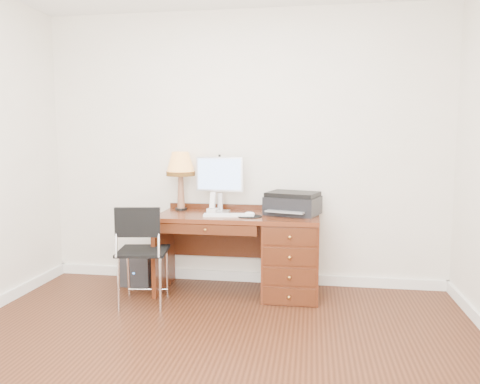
% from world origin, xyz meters
% --- Properties ---
extents(ground, '(4.00, 4.00, 0.00)m').
position_xyz_m(ground, '(0.00, 0.00, 0.00)').
color(ground, '#33170B').
rests_on(ground, ground).
extents(room_shell, '(4.00, 4.00, 4.00)m').
position_xyz_m(room_shell, '(0.00, 0.63, 0.05)').
color(room_shell, white).
rests_on(room_shell, ground).
extents(desk, '(1.50, 0.67, 0.75)m').
position_xyz_m(desk, '(0.32, 1.40, 0.41)').
color(desk, '#592512').
rests_on(desk, ground).
extents(monitor, '(0.46, 0.16, 0.53)m').
position_xyz_m(monitor, '(-0.20, 1.54, 1.09)').
color(monitor, silver).
rests_on(monitor, desk).
extents(keyboard, '(0.48, 0.19, 0.02)m').
position_xyz_m(keyboard, '(-0.07, 1.30, 0.76)').
color(keyboard, white).
rests_on(keyboard, desk).
extents(mouse_pad, '(0.22, 0.22, 0.04)m').
position_xyz_m(mouse_pad, '(0.12, 1.29, 0.76)').
color(mouse_pad, black).
rests_on(mouse_pad, desk).
extents(printer, '(0.55, 0.48, 0.21)m').
position_xyz_m(printer, '(0.50, 1.49, 0.85)').
color(printer, black).
rests_on(printer, desk).
extents(leg_lamp, '(0.28, 0.28, 0.58)m').
position_xyz_m(leg_lamp, '(-0.60, 1.57, 1.17)').
color(leg_lamp, black).
rests_on(leg_lamp, desk).
extents(phone, '(0.11, 0.11, 0.20)m').
position_xyz_m(phone, '(-0.26, 1.47, 0.81)').
color(phone, white).
rests_on(phone, desk).
extents(pen_cup, '(0.09, 0.09, 0.11)m').
position_xyz_m(pen_cup, '(0.27, 1.52, 0.81)').
color(pen_cup, black).
rests_on(pen_cup, desk).
extents(chair, '(0.48, 0.48, 0.89)m').
position_xyz_m(chair, '(-0.78, 0.91, 0.54)').
color(chair, black).
rests_on(chair, ground).
extents(equipment_box, '(0.31, 0.31, 0.35)m').
position_xyz_m(equipment_box, '(-1.02, 1.50, 0.17)').
color(equipment_box, black).
rests_on(equipment_box, ground).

